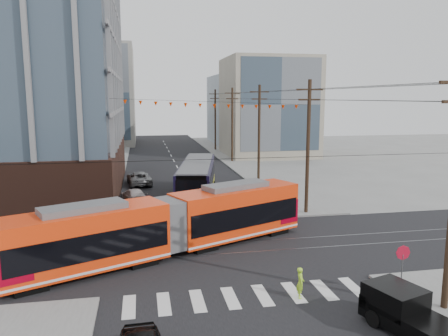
{
  "coord_description": "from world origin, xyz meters",
  "views": [
    {
      "loc": [
        -4.82,
        -22.37,
        9.58
      ],
      "look_at": [
        1.08,
        8.57,
        4.47
      ],
      "focal_mm": 35.0,
      "sensor_mm": 36.0,
      "label": 1
    }
  ],
  "objects": [
    {
      "name": "pedestrian",
      "position": [
        2.51,
        -3.57,
        0.76
      ],
      "size": [
        0.49,
        0.63,
        1.53
      ],
      "primitive_type": "imported",
      "rotation": [
        0.0,
        0.0,
        1.32
      ],
      "color": "#AEEB2E",
      "rests_on": "ground"
    },
    {
      "name": "bg_bldg_ne_near",
      "position": [
        16.0,
        48.0,
        8.0
      ],
      "size": [
        14.0,
        14.0,
        16.0
      ],
      "primitive_type": "cube",
      "color": "gray",
      "rests_on": "ground"
    },
    {
      "name": "bg_bldg_ne_far",
      "position": [
        18.0,
        68.0,
        7.0
      ],
      "size": [
        16.0,
        16.0,
        14.0
      ],
      "primitive_type": "cube",
      "color": "#8C99A5",
      "rests_on": "ground"
    },
    {
      "name": "stop_sign",
      "position": [
        7.4,
        -4.31,
        1.2
      ],
      "size": [
        0.76,
        0.76,
        2.4
      ],
      "primitive_type": null,
      "rotation": [
        0.0,
        0.0,
        -0.04
      ],
      "color": "red",
      "rests_on": "ground"
    },
    {
      "name": "parked_car_grey",
      "position": [
        -5.16,
        26.09,
        0.73
      ],
      "size": [
        2.98,
        5.49,
        1.46
      ],
      "primitive_type": "imported",
      "rotation": [
        0.0,
        0.0,
        3.25
      ],
      "color": "slate",
      "rests_on": "ground"
    },
    {
      "name": "streetcar",
      "position": [
        -3.32,
        3.6,
        1.87
      ],
      "size": [
        18.76,
        10.52,
        3.73
      ],
      "primitive_type": null,
      "rotation": [
        0.0,
        0.0,
        0.43
      ],
      "color": "red",
      "rests_on": "ground"
    },
    {
      "name": "utility_pole_far",
      "position": [
        8.5,
        56.0,
        5.5
      ],
      "size": [
        0.3,
        0.3,
        11.0
      ],
      "primitive_type": "cylinder",
      "color": "black",
      "rests_on": "ground"
    },
    {
      "name": "pickup_truck",
      "position": [
        5.94,
        -8.14,
        0.87
      ],
      "size": [
        3.34,
        5.46,
        1.75
      ],
      "primitive_type": null,
      "rotation": [
        0.0,
        0.0,
        0.31
      ],
      "color": "black",
      "rests_on": "ground"
    },
    {
      "name": "parked_car_silver",
      "position": [
        -5.21,
        11.02,
        0.66
      ],
      "size": [
        2.0,
        4.18,
        1.32
      ],
      "primitive_type": "imported",
      "rotation": [
        0.0,
        0.0,
        3.3
      ],
      "color": "#A1A4B9",
      "rests_on": "ground"
    },
    {
      "name": "parked_car_white",
      "position": [
        -5.63,
        17.84,
        0.63
      ],
      "size": [
        2.77,
        4.64,
        1.26
      ],
      "primitive_type": "imported",
      "rotation": [
        0.0,
        0.0,
        3.39
      ],
      "color": "beige",
      "rests_on": "ground"
    },
    {
      "name": "ground",
      "position": [
        0.0,
        0.0,
        0.0
      ],
      "size": [
        160.0,
        160.0,
        0.0
      ],
      "primitive_type": "plane",
      "color": "slate"
    },
    {
      "name": "city_bus",
      "position": [
        0.2,
        17.36,
        1.88
      ],
      "size": [
        5.39,
        13.56,
        3.76
      ],
      "primitive_type": null,
      "rotation": [
        0.0,
        0.0,
        -0.2
      ],
      "color": "black",
      "rests_on": "ground"
    },
    {
      "name": "bg_bldg_nw_far",
      "position": [
        -14.0,
        72.0,
        10.0
      ],
      "size": [
        16.0,
        18.0,
        20.0
      ],
      "primitive_type": "cube",
      "color": "gray",
      "rests_on": "ground"
    },
    {
      "name": "bg_bldg_nw_near",
      "position": [
        -17.0,
        52.0,
        9.0
      ],
      "size": [
        18.0,
        16.0,
        18.0
      ],
      "primitive_type": "cube",
      "color": "#8C99A5",
      "rests_on": "ground"
    },
    {
      "name": "jersey_barrier",
      "position": [
        8.3,
        14.39,
        0.38
      ],
      "size": [
        2.15,
        3.84,
        0.76
      ],
      "primitive_type": "cube",
      "rotation": [
        0.0,
        0.0,
        -0.37
      ],
      "color": "slate",
      "rests_on": "ground"
    }
  ]
}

